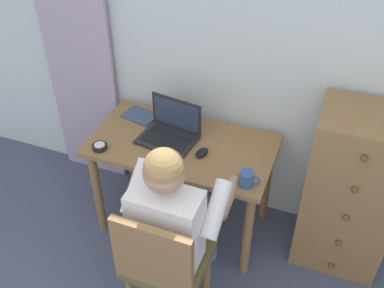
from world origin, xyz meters
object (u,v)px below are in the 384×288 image
object	(u,v)px
dresser	(350,192)
coffee_mug	(247,179)
laptop	(170,131)
desk_clock	(100,147)
chair	(163,263)
computer_mouse	(202,153)
desk	(183,157)
person_seated	(176,215)
notebook_pad	(140,116)

from	to	relation	value
dresser	coffee_mug	size ratio (longest dim) A/B	9.21
laptop	desk_clock	xyz separation A→B (m)	(-0.36, -0.25, -0.04)
chair	computer_mouse	distance (m)	0.69
desk	chair	distance (m)	0.73
laptop	computer_mouse	distance (m)	0.26
person_seated	laptop	bearing A→B (deg)	115.03
person_seated	computer_mouse	bearing A→B (deg)	92.44
desk	coffee_mug	distance (m)	0.54
chair	laptop	bearing A→B (deg)	109.16
chair	notebook_pad	size ratio (longest dim) A/B	4.22
chair	computer_mouse	world-z (taller)	chair
chair	coffee_mug	world-z (taller)	chair
notebook_pad	coffee_mug	size ratio (longest dim) A/B	1.75
notebook_pad	coffee_mug	world-z (taller)	coffee_mug
desk	coffee_mug	size ratio (longest dim) A/B	9.42
person_seated	desk_clock	bearing A→B (deg)	153.78
dresser	laptop	world-z (taller)	dresser
dresser	coffee_mug	world-z (taller)	dresser
desk	computer_mouse	distance (m)	0.20
dresser	desk	bearing A→B (deg)	-173.88
dresser	desk_clock	bearing A→B (deg)	-167.33
dresser	notebook_pad	bearing A→B (deg)	177.75
computer_mouse	desk_clock	world-z (taller)	computer_mouse
desk	dresser	size ratio (longest dim) A/B	1.02
computer_mouse	notebook_pad	distance (m)	0.56
desk	desk_clock	bearing A→B (deg)	-153.76
desk	person_seated	xyz separation A→B (m)	(0.17, -0.52, 0.08)
notebook_pad	coffee_mug	xyz separation A→B (m)	(0.83, -0.38, 0.04)
desk	person_seated	bearing A→B (deg)	-72.34
computer_mouse	coffee_mug	bearing A→B (deg)	-11.63
desk	coffee_mug	world-z (taller)	coffee_mug
laptop	dresser	bearing A→B (deg)	4.15
person_seated	notebook_pad	size ratio (longest dim) A/B	5.74
person_seated	laptop	world-z (taller)	person_seated
dresser	chair	distance (m)	1.19
dresser	person_seated	distance (m)	1.07
laptop	coffee_mug	bearing A→B (deg)	-23.92
coffee_mug	chair	bearing A→B (deg)	-121.35
dresser	computer_mouse	bearing A→B (deg)	-169.07
notebook_pad	desk	bearing A→B (deg)	-12.39
person_seated	notebook_pad	world-z (taller)	person_seated
person_seated	coffee_mug	bearing A→B (deg)	46.02
person_seated	laptop	size ratio (longest dim) A/B	3.25
computer_mouse	desk_clock	distance (m)	0.62
desk	desk_clock	xyz separation A→B (m)	(-0.45, -0.22, 0.13)
computer_mouse	coffee_mug	distance (m)	0.36
laptop	notebook_pad	xyz separation A→B (m)	(-0.27, 0.14, -0.05)
laptop	person_seated	bearing A→B (deg)	-64.97
notebook_pad	desk_clock	bearing A→B (deg)	-90.42
dresser	coffee_mug	distance (m)	0.68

